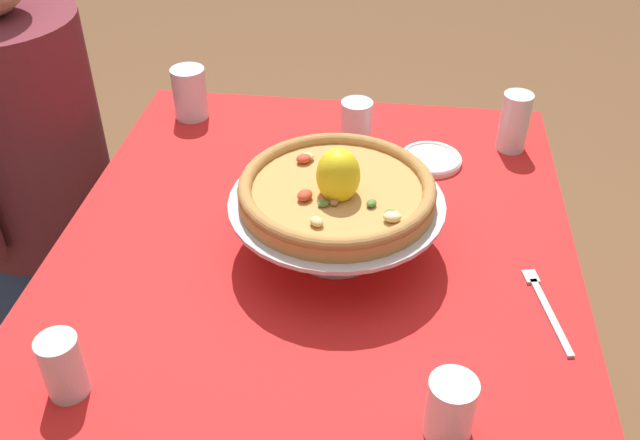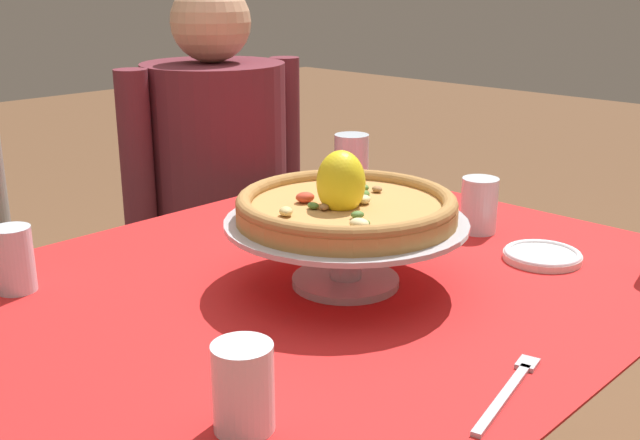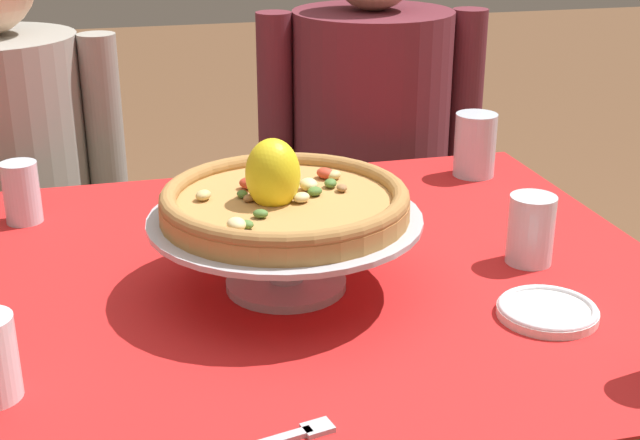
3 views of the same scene
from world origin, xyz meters
name	(u,v)px [view 2 (image 2 of 3)]	position (x,y,z in m)	size (l,w,h in m)	color
dining_table	(310,347)	(0.00, 0.00, 0.66)	(1.24, 0.95, 0.77)	olive
pizza_stand	(346,238)	(0.04, -0.04, 0.84)	(0.38, 0.38, 0.11)	#B7B7C1
pizza	(346,205)	(0.04, -0.04, 0.90)	(0.34, 0.34, 0.11)	#BC8447
water_glass_front_left	(243,393)	(-0.34, -0.23, 0.81)	(0.07, 0.07, 0.10)	white
water_glass_side_right	(479,209)	(0.41, -0.05, 0.81)	(0.07, 0.07, 0.11)	silver
water_glass_back_left	(14,263)	(-0.33, 0.31, 0.81)	(0.06, 0.06, 0.10)	silver
water_glass_back_right	(351,164)	(0.50, 0.35, 0.82)	(0.08, 0.08, 0.12)	silver
side_plate	(542,255)	(0.36, -0.21, 0.78)	(0.13, 0.13, 0.02)	white
dinner_fork	(510,388)	(-0.07, -0.40, 0.77)	(0.20, 0.06, 0.01)	#B7B7C1
diner_right	(219,224)	(0.41, 0.75, 0.61)	(0.52, 0.41, 1.23)	navy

